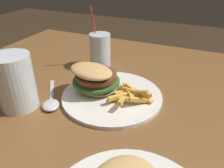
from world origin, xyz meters
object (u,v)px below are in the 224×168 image
object	(u,v)px
meal_plate_near	(103,86)
beer_glass	(15,83)
juice_glass	(100,52)
spoon	(51,104)

from	to	relation	value
meal_plate_near	beer_glass	xyz separation A→B (m)	(0.17, 0.13, 0.04)
meal_plate_near	beer_glass	bearing A→B (deg)	37.79
beer_glass	juice_glass	distance (m)	0.32
juice_glass	spoon	bearing A→B (deg)	88.57
beer_glass	meal_plate_near	bearing A→B (deg)	-142.21
juice_glass	beer_glass	bearing A→B (deg)	75.38
spoon	meal_plate_near	bearing A→B (deg)	99.55
beer_glass	spoon	bearing A→B (deg)	-156.77
juice_glass	spoon	size ratio (longest dim) A/B	1.34
beer_glass	spoon	size ratio (longest dim) A/B	0.92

